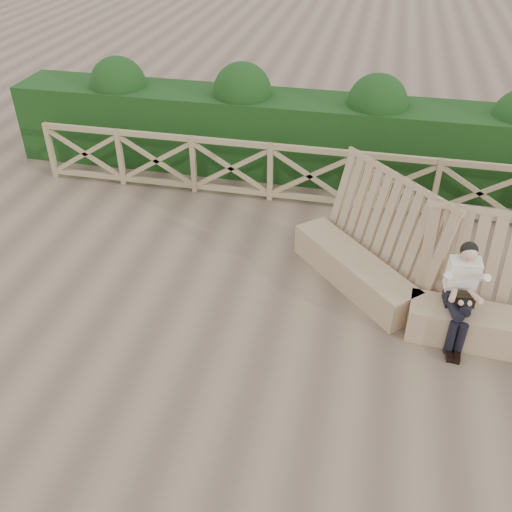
# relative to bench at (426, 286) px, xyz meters

# --- Properties ---
(ground) EXTENTS (60.00, 60.00, 0.00)m
(ground) POSITION_rel_bench_xyz_m (-1.96, -0.90, -0.41)
(ground) COLOR brown
(ground) RESTS_ON ground
(bench) EXTENTS (4.00, 2.40, 1.61)m
(bench) POSITION_rel_bench_xyz_m (0.00, 0.00, 0.00)
(bench) COLOR #9A7F58
(bench) RESTS_ON ground
(woman) EXTENTS (0.40, 0.82, 1.38)m
(woman) POSITION_rel_bench_xyz_m (0.36, -0.46, 0.35)
(woman) COLOR black
(woman) RESTS_ON ground
(guardrail) EXTENTS (10.10, 0.09, 1.10)m
(guardrail) POSITION_rel_bench_xyz_m (-1.96, 2.60, 0.15)
(guardrail) COLOR #937B56
(guardrail) RESTS_ON ground
(hedge) EXTENTS (12.00, 1.20, 1.50)m
(hedge) POSITION_rel_bench_xyz_m (-1.96, 3.80, 0.34)
(hedge) COLOR black
(hedge) RESTS_ON ground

